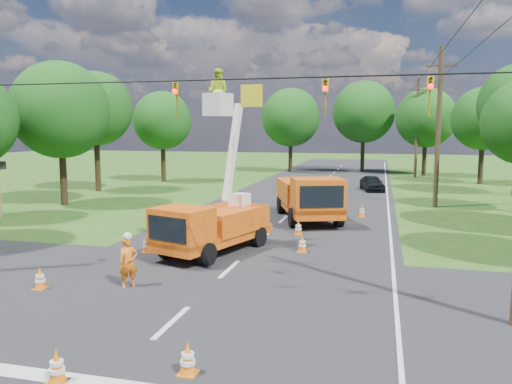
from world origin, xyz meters
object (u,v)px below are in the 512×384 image
(ground_worker, at_px, (128,262))
(tree_right_e, at_px, (483,119))
(traffic_cone_3, at_px, (298,228))
(traffic_cone_7, at_px, (362,211))
(tree_left_e, at_px, (95,109))
(pole_right_far, at_px, (417,127))
(distant_car, at_px, (372,183))
(tree_far_b, at_px, (364,112))
(traffic_cone_8, at_px, (147,244))
(tree_left_f, at_px, (162,121))
(traffic_cone_1, at_px, (188,359))
(traffic_cone_4, at_px, (40,279))
(tree_far_a, at_px, (291,118))
(bucket_truck, at_px, (213,214))
(pole_right_mid, at_px, (438,126))
(tree_far_c, at_px, (426,118))
(traffic_cone_2, at_px, (302,244))
(tree_left_d, at_px, (60,110))
(traffic_cone_0, at_px, (57,367))
(second_truck, at_px, (309,197))

(ground_worker, relative_size, tree_right_e, 0.19)
(traffic_cone_3, xyz_separation_m, traffic_cone_7, (2.71, 5.58, 0.00))
(tree_left_e, bearing_deg, pole_right_far, 35.43)
(traffic_cone_3, distance_m, tree_right_e, 28.97)
(distant_car, bearing_deg, tree_far_b, 80.66)
(traffic_cone_8, relative_size, pole_right_far, 0.07)
(tree_left_f, distance_m, tree_right_e, 29.03)
(traffic_cone_1, relative_size, traffic_cone_4, 1.00)
(ground_worker, xyz_separation_m, tree_far_a, (-2.51, 42.59, 5.38))
(bucket_truck, bearing_deg, pole_right_mid, 74.81)
(pole_right_far, bearing_deg, traffic_cone_7, -99.93)
(tree_right_e, bearing_deg, tree_far_c, 121.56)
(traffic_cone_2, bearing_deg, tree_far_a, 100.90)
(traffic_cone_4, relative_size, tree_far_b, 0.07)
(traffic_cone_1, distance_m, tree_left_d, 26.06)
(pole_right_far, bearing_deg, traffic_cone_3, -103.04)
(tree_left_d, height_order, tree_far_b, tree_far_b)
(traffic_cone_0, bearing_deg, traffic_cone_1, 21.88)
(traffic_cone_3, distance_m, traffic_cone_8, 7.21)
(tree_left_f, bearing_deg, tree_far_b, 40.12)
(traffic_cone_0, bearing_deg, tree_left_d, 124.64)
(tree_left_e, distance_m, tree_left_f, 8.29)
(traffic_cone_1, distance_m, tree_far_b, 49.85)
(distant_car, bearing_deg, bucket_truck, -118.64)
(tree_left_f, distance_m, tree_far_b, 23.30)
(distant_car, distance_m, tree_far_b, 18.73)
(second_truck, xyz_separation_m, tree_far_b, (1.64, 31.84, 5.50))
(tree_left_e, bearing_deg, tree_left_f, 75.96)
(pole_right_mid, relative_size, tree_far_c, 1.09)
(distant_car, bearing_deg, tree_far_c, 56.90)
(pole_right_mid, bearing_deg, pole_right_far, 90.00)
(tree_left_d, bearing_deg, tree_far_b, 59.04)
(pole_right_mid, bearing_deg, tree_far_c, 87.40)
(bucket_truck, xyz_separation_m, tree_far_c, (10.86, 36.80, 4.49))
(traffic_cone_3, height_order, tree_far_a, tree_far_a)
(ground_worker, height_order, traffic_cone_3, ground_worker)
(ground_worker, distance_m, traffic_cone_2, 7.37)
(ground_worker, distance_m, traffic_cone_8, 4.40)
(traffic_cone_8, bearing_deg, pole_right_far, 70.68)
(traffic_cone_0, distance_m, tree_left_e, 32.20)
(second_truck, height_order, tree_left_d, tree_left_d)
(traffic_cone_0, bearing_deg, second_truck, 82.91)
(pole_right_far, bearing_deg, tree_left_e, -144.57)
(ground_worker, bearing_deg, pole_right_far, 32.56)
(tree_left_e, height_order, tree_left_f, tree_left_e)
(traffic_cone_4, relative_size, traffic_cone_8, 1.00)
(traffic_cone_3, distance_m, pole_right_far, 31.78)
(bucket_truck, bearing_deg, tree_far_c, 92.05)
(bucket_truck, height_order, tree_left_f, tree_left_f)
(traffic_cone_3, height_order, traffic_cone_4, same)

